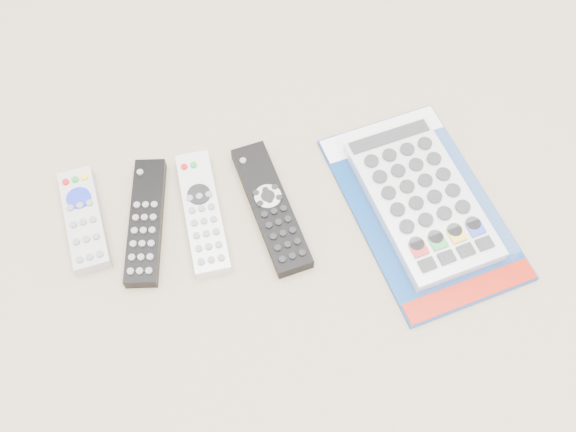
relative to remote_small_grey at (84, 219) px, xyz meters
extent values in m
plane|color=tan|center=(0.23, -0.07, -0.01)|extent=(5.00, 5.00, 0.00)
cube|color=#ACACAF|center=(0.00, 0.00, 0.00)|extent=(0.06, 0.16, 0.02)
cylinder|color=#1B2ECB|center=(0.00, 0.03, 0.01)|extent=(0.04, 0.04, 0.00)
cube|color=black|center=(0.08, -0.02, 0.00)|extent=(0.07, 0.19, 0.02)
cube|color=silver|center=(0.15, -0.02, 0.00)|extent=(0.05, 0.18, 0.02)
cylinder|color=black|center=(0.15, 0.01, 0.01)|extent=(0.03, 0.03, 0.00)
cube|color=black|center=(0.24, -0.02, 0.00)|extent=(0.08, 0.20, 0.02)
cylinder|color=silver|center=(0.24, -0.01, 0.01)|extent=(0.04, 0.04, 0.00)
cube|color=navy|center=(0.44, -0.05, -0.01)|extent=(0.23, 0.33, 0.01)
cube|color=white|center=(0.42, 0.07, 0.00)|extent=(0.18, 0.07, 0.00)
cube|color=#AA1B0C|center=(0.47, -0.18, 0.00)|extent=(0.18, 0.06, 0.00)
cube|color=silver|center=(0.44, -0.05, 0.00)|extent=(0.17, 0.25, 0.02)
cube|color=white|center=(0.44, -0.05, 0.01)|extent=(0.18, 0.27, 0.03)
camera|label=1|loc=(0.19, -0.44, 0.74)|focal=40.00mm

